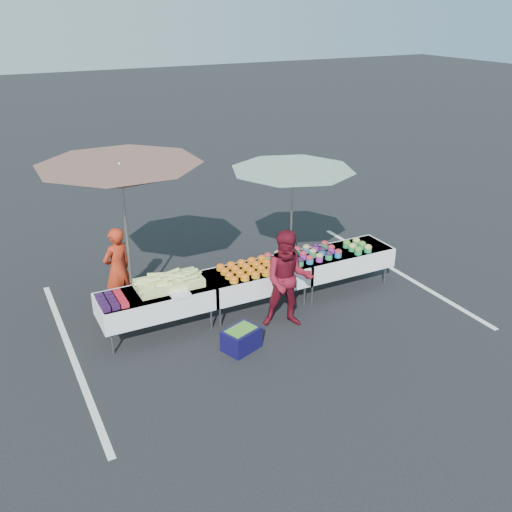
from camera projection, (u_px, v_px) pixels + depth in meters
name	position (u px, v px, depth m)	size (l,w,h in m)	color
ground	(256.00, 307.00, 10.11)	(80.00, 80.00, 0.00)	black
stripe_left	(72.00, 354.00, 8.78)	(0.10, 5.00, 0.00)	silver
stripe_right	(397.00, 272.00, 11.45)	(0.10, 5.00, 0.00)	silver
table_left	(156.00, 301.00, 9.12)	(1.86, 0.81, 0.75)	white
table_center	(256.00, 278.00, 9.88)	(1.86, 0.81, 0.75)	white
table_right	(342.00, 258.00, 10.63)	(1.86, 0.81, 0.75)	white
berry_punnets	(112.00, 301.00, 8.70)	(0.40, 0.54, 0.08)	black
corn_pile	(169.00, 282.00, 9.16)	(1.16, 0.57, 0.26)	#B6CC68
plastic_bags	(180.00, 294.00, 8.93)	(0.30, 0.25, 0.05)	white
carrot_bowls	(248.00, 269.00, 9.72)	(0.95, 0.69, 0.11)	orange
potato_cups	(303.00, 255.00, 10.17)	(1.34, 0.58, 0.16)	#246DA9
bean_baskets	(357.00, 246.00, 10.56)	(0.36, 0.50, 0.15)	#238D4B
vendor	(118.00, 269.00, 9.80)	(0.55, 0.36, 1.51)	#AA2A13
customer	(288.00, 280.00, 9.25)	(0.81, 0.63, 1.67)	maroon
umbrella_left	(121.00, 177.00, 8.94)	(3.44, 3.44, 2.69)	black
umbrella_right	(292.00, 180.00, 10.11)	(2.36, 2.36, 2.28)	black
storage_bin	(241.00, 339.00, 8.83)	(0.65, 0.56, 0.36)	#0E0B38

